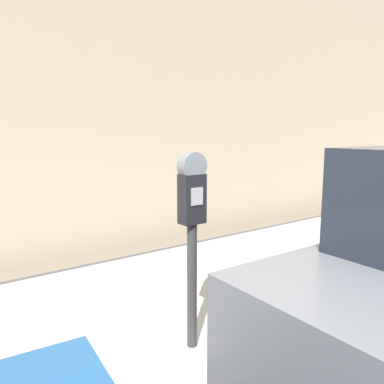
{
  "coord_description": "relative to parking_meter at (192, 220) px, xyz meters",
  "views": [
    {
      "loc": [
        -1.72,
        -0.93,
        1.84
      ],
      "look_at": [
        -0.08,
        1.34,
        1.4
      ],
      "focal_mm": 35.0,
      "sensor_mm": 36.0,
      "label": 1
    }
  ],
  "objects": [
    {
      "name": "sidewalk",
      "position": [
        0.08,
        0.86,
        -1.11
      ],
      "size": [
        24.0,
        2.8,
        0.14
      ],
      "color": "#ADAAA3",
      "rests_on": "ground_plane"
    },
    {
      "name": "building_facade",
      "position": [
        0.08,
        2.87,
        1.5
      ],
      "size": [
        24.0,
        0.3,
        5.35
      ],
      "color": "tan",
      "rests_on": "ground_plane"
    },
    {
      "name": "parking_meter",
      "position": [
        0.0,
        0.0,
        0.0
      ],
      "size": [
        0.22,
        0.13,
        1.56
      ],
      "color": "#2D2D30",
      "rests_on": "sidewalk"
    }
  ]
}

